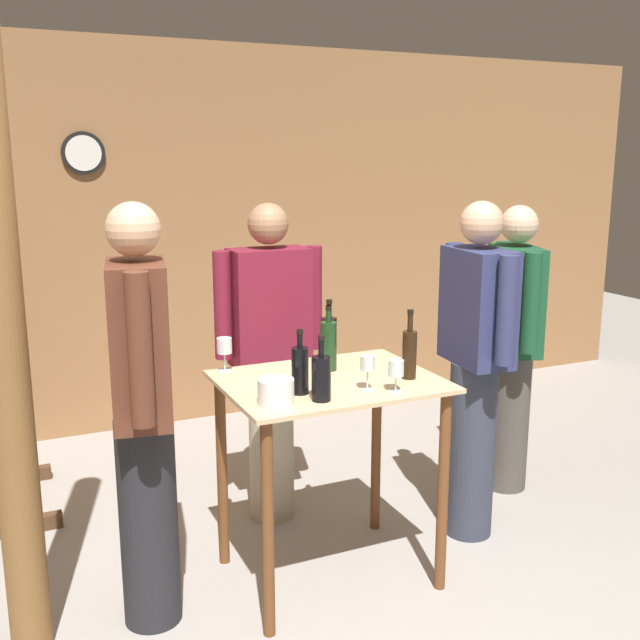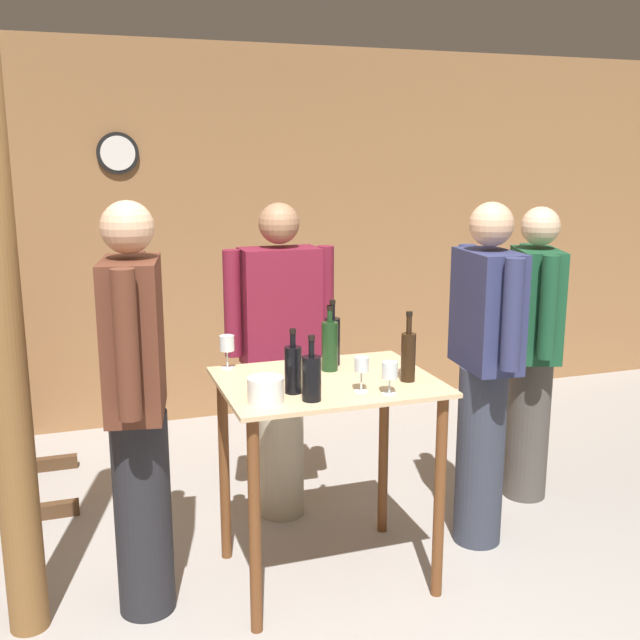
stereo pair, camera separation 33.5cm
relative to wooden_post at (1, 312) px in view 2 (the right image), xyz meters
name	(u,v)px [view 2 (the right image)]	position (x,y,z in m)	size (l,w,h in m)	color
back_wall	(188,238)	(1.07, 2.35, 0.00)	(8.40, 0.08, 2.70)	#996B42
tasting_table	(327,423)	(1.31, -0.02, -0.59)	(0.95, 0.74, 0.96)	#D1B284
wooden_post	(1,312)	(0.00, 0.00, 0.00)	(0.16, 0.16, 2.70)	brown
wine_bottle_far_left	(293,368)	(1.11, -0.15, -0.28)	(0.07, 0.07, 0.28)	black
wine_bottle_left	(312,377)	(1.16, -0.27, -0.29)	(0.08, 0.08, 0.27)	black
wine_bottle_center	(330,345)	(1.37, 0.12, -0.27)	(0.08, 0.08, 0.31)	#193819
wine_bottle_right	(332,340)	(1.41, 0.20, -0.27)	(0.07, 0.07, 0.31)	black
wine_bottle_far_right	(408,355)	(1.64, -0.15, -0.27)	(0.06, 0.06, 0.31)	black
wine_glass_near_left	(227,344)	(0.93, 0.30, -0.27)	(0.07, 0.07, 0.16)	silver
wine_glass_near_center	(362,366)	(1.39, -0.23, -0.28)	(0.06, 0.06, 0.15)	silver
wine_glass_near_right	(390,371)	(1.49, -0.30, -0.29)	(0.07, 0.07, 0.14)	silver
ice_bucket	(266,390)	(0.97, -0.24, -0.34)	(0.15, 0.15, 0.10)	white
person_host	(137,404)	(0.48, -0.02, -0.41)	(0.29, 0.58, 1.76)	#232328
person_visitor_with_scarf	(280,355)	(1.28, 0.65, -0.45)	(0.59, 0.24, 1.70)	#B7AD93
person_visitor_bearded	(533,348)	(2.67, 0.42, -0.47)	(0.34, 0.56, 1.66)	#4C4742
person_visitor_near_door	(484,369)	(2.15, 0.05, -0.44)	(0.25, 0.59, 1.72)	#333847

